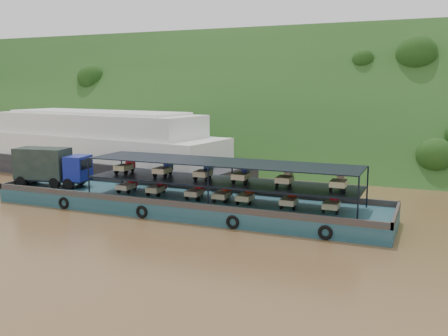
% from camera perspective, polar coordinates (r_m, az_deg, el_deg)
% --- Properties ---
extents(ground, '(160.00, 160.00, 0.00)m').
position_cam_1_polar(ground, '(43.30, 0.89, -4.94)').
color(ground, brown).
rests_on(ground, ground).
extents(hillside, '(140.00, 39.60, 39.60)m').
position_cam_1_polar(hillside, '(77.27, 10.98, 1.20)').
color(hillside, '#153513').
rests_on(hillside, ground).
extents(cargo_barge, '(35.05, 7.18, 4.84)m').
position_cam_1_polar(cargo_barge, '(43.85, -6.43, -3.20)').
color(cargo_barge, '#144047').
rests_on(cargo_barge, ground).
extents(passenger_ferry, '(39.25, 14.44, 7.76)m').
position_cam_1_polar(passenger_ferry, '(62.12, -14.12, 2.28)').
color(passenger_ferry, black).
rests_on(passenger_ferry, ground).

